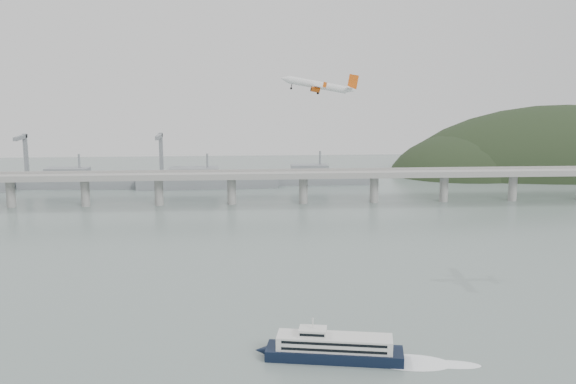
{
  "coord_description": "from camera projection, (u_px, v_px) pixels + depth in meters",
  "views": [
    {
      "loc": [
        -20.18,
        -260.36,
        96.65
      ],
      "look_at": [
        0.0,
        55.0,
        36.0
      ],
      "focal_mm": 42.0,
      "sensor_mm": 36.0,
      "label": 1
    }
  ],
  "objects": [
    {
      "name": "bridge",
      "position": [
        273.0,
        179.0,
        467.27
      ],
      "size": [
        800.0,
        22.0,
        23.9
      ],
      "color": "gray",
      "rests_on": "ground"
    },
    {
      "name": "airliner",
      "position": [
        319.0,
        85.0,
        320.07
      ],
      "size": [
        37.87,
        34.31,
        9.88
      ],
      "rotation": [
        0.05,
        -0.18,
        3.05
      ],
      "color": "white",
      "rests_on": "ground"
    },
    {
      "name": "distant_fleet",
      "position": [
        72.0,
        181.0,
        523.54
      ],
      "size": [
        453.0,
        60.9,
        40.0
      ],
      "color": "slate",
      "rests_on": "ground"
    },
    {
      "name": "ferry",
      "position": [
        334.0,
        348.0,
        222.83
      ],
      "size": [
        74.23,
        22.59,
        14.08
      ],
      "rotation": [
        0.0,
        0.0,
        -0.18
      ],
      "color": "black",
      "rests_on": "ground"
    },
    {
      "name": "ground",
      "position": [
        297.0,
        304.0,
        274.65
      ],
      "size": [
        900.0,
        900.0,
        0.0
      ],
      "primitive_type": "plane",
      "color": "slate",
      "rests_on": "ground"
    }
  ]
}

